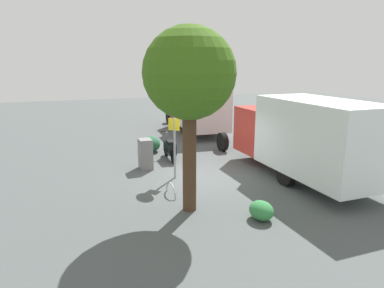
{
  "coord_description": "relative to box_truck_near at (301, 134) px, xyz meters",
  "views": [
    {
      "loc": [
        -11.62,
        4.68,
        4.21
      ],
      "look_at": [
        0.98,
        -0.04,
        1.01
      ],
      "focal_mm": 32.26,
      "sensor_mm": 36.0,
      "label": 1
    }
  ],
  "objects": [
    {
      "name": "stop_sign",
      "position": [
        1.58,
        4.35,
        0.39
      ],
      "size": [
        0.71,
        0.33,
        3.04
      ],
      "color": "#9E9EA3",
      "rests_on": "ground"
    },
    {
      "name": "shrub_near_sign",
      "position": [
        5.71,
        4.23,
        -1.27
      ],
      "size": [
        1.09,
        0.9,
        0.75
      ],
      "primitive_type": "ellipsoid",
      "color": "#255E3E",
      "rests_on": "ground"
    },
    {
      "name": "utility_cabinet",
      "position": [
        3.07,
        5.1,
        -1.03
      ],
      "size": [
        0.64,
        0.49,
        1.22
      ],
      "primitive_type": "cube",
      "rotation": [
        0.0,
        0.0,
        -0.0
      ],
      "color": "slate",
      "rests_on": "ground"
    },
    {
      "name": "box_truck_far",
      "position": [
        9.26,
        0.44,
        -0.06
      ],
      "size": [
        7.16,
        2.67,
        2.84
      ],
      "rotation": [
        0.0,
        0.0,
        -0.07
      ],
      "color": "black",
      "rests_on": "ground"
    },
    {
      "name": "motorcycle",
      "position": [
        3.98,
        3.8,
        -1.12
      ],
      "size": [
        1.81,
        0.55,
        1.2
      ],
      "rotation": [
        0.0,
        0.0,
        -0.05
      ],
      "color": "black",
      "rests_on": "ground"
    },
    {
      "name": "shrub_mid_verge",
      "position": [
        -2.6,
        3.2,
        -1.38
      ],
      "size": [
        0.77,
        0.63,
        0.52
      ],
      "primitive_type": "ellipsoid",
      "color": "#338142",
      "rests_on": "ground"
    },
    {
      "name": "ground_plane",
      "position": [
        1.5,
        3.36,
        -1.64
      ],
      "size": [
        60.0,
        60.0,
        0.0
      ],
      "primitive_type": "plane",
      "color": "#4B5150"
    },
    {
      "name": "bike_rack_hoop",
      "position": [
        -0.05,
        5.0,
        -1.64
      ],
      "size": [
        0.85,
        0.11,
        0.85
      ],
      "primitive_type": "torus",
      "rotation": [
        1.57,
        0.0,
        0.07
      ],
      "color": "#B7B7BC",
      "rests_on": "ground"
    },
    {
      "name": "street_tree",
      "position": [
        -1.29,
        4.81,
        2.21
      ],
      "size": [
        2.53,
        2.53,
        5.19
      ],
      "color": "#47301E",
      "rests_on": "ground"
    },
    {
      "name": "box_truck_near",
      "position": [
        0.0,
        0.0,
        0.0
      ],
      "size": [
        8.3,
        2.21,
        2.99
      ],
      "rotation": [
        0.0,
        0.0,
        -0.0
      ],
      "color": "black",
      "rests_on": "ground"
    }
  ]
}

